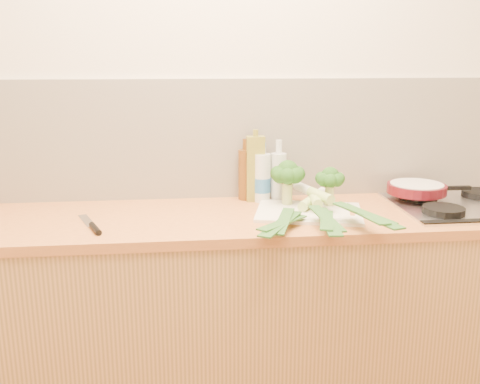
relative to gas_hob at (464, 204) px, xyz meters
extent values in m
plane|color=beige|center=(-1.02, 0.30, 0.39)|extent=(3.50, 0.00, 3.50)
cube|color=silver|center=(-1.02, 0.29, 0.26)|extent=(3.20, 0.02, 0.54)
cube|color=tan|center=(-1.02, 0.00, -0.48)|extent=(3.20, 0.60, 0.86)
cube|color=#CA7C3B|center=(-1.02, 0.00, -0.03)|extent=(3.20, 0.62, 0.04)
cube|color=silver|center=(0.00, 0.00, -0.01)|extent=(0.58, 0.50, 0.01)
cylinder|color=black|center=(-0.15, -0.12, 0.01)|extent=(0.17, 0.17, 0.03)
cylinder|color=black|center=(-0.15, 0.12, 0.01)|extent=(0.17, 0.17, 0.03)
cube|color=beige|center=(-0.69, -0.02, -0.01)|extent=(0.49, 0.41, 0.01)
cylinder|color=#AEBC6E|center=(-0.76, 0.09, 0.04)|extent=(0.04, 0.04, 0.09)
sphere|color=#113A0F|center=(-0.76, 0.09, 0.15)|extent=(0.09, 0.09, 0.09)
sphere|color=#113A0F|center=(-0.72, 0.09, 0.13)|extent=(0.07, 0.07, 0.07)
sphere|color=#113A0F|center=(-0.73, 0.13, 0.13)|extent=(0.07, 0.07, 0.07)
sphere|color=#113A0F|center=(-0.77, 0.14, 0.13)|extent=(0.07, 0.07, 0.07)
sphere|color=#113A0F|center=(-0.80, 0.11, 0.13)|extent=(0.07, 0.07, 0.07)
sphere|color=#113A0F|center=(-0.80, 0.08, 0.13)|extent=(0.07, 0.07, 0.07)
sphere|color=#113A0F|center=(-0.77, 0.05, 0.13)|extent=(0.07, 0.07, 0.07)
sphere|color=#113A0F|center=(-0.73, 0.06, 0.13)|extent=(0.07, 0.07, 0.07)
cylinder|color=#AEBC6E|center=(-0.58, 0.06, 0.04)|extent=(0.04, 0.04, 0.08)
sphere|color=#113A0F|center=(-0.58, 0.06, 0.13)|extent=(0.08, 0.08, 0.08)
sphere|color=#113A0F|center=(-0.55, 0.06, 0.11)|extent=(0.06, 0.06, 0.06)
sphere|color=#113A0F|center=(-0.56, 0.08, 0.11)|extent=(0.06, 0.06, 0.06)
sphere|color=#113A0F|center=(-0.59, 0.09, 0.11)|extent=(0.06, 0.06, 0.06)
sphere|color=#113A0F|center=(-0.61, 0.07, 0.11)|extent=(0.06, 0.06, 0.06)
sphere|color=#113A0F|center=(-0.61, 0.04, 0.11)|extent=(0.06, 0.06, 0.06)
sphere|color=#113A0F|center=(-0.59, 0.02, 0.11)|extent=(0.06, 0.06, 0.06)
sphere|color=#113A0F|center=(-0.56, 0.03, 0.11)|extent=(0.06, 0.06, 0.06)
cylinder|color=white|center=(-0.60, 0.15, 0.02)|extent=(0.10, 0.13, 0.04)
cylinder|color=#A8C763|center=(-0.68, 0.03, 0.02)|extent=(0.12, 0.16, 0.04)
cube|color=#204A1A|center=(-0.84, -0.24, 0.02)|extent=(0.23, 0.26, 0.02)
cube|color=#204A1A|center=(-0.85, -0.26, 0.02)|extent=(0.22, 0.32, 0.01)
cube|color=#204A1A|center=(-0.84, -0.23, 0.02)|extent=(0.13, 0.28, 0.02)
cylinder|color=white|center=(-0.65, 0.09, 0.04)|extent=(0.05, 0.10, 0.04)
cylinder|color=#A8C763|center=(-0.66, -0.01, 0.04)|extent=(0.05, 0.13, 0.04)
cube|color=#204A1A|center=(-0.69, -0.29, 0.04)|extent=(0.13, 0.30, 0.02)
cube|color=#204A1A|center=(-0.69, -0.31, 0.04)|extent=(0.08, 0.34, 0.01)
cube|color=#204A1A|center=(-0.68, -0.28, 0.04)|extent=(0.07, 0.28, 0.02)
cylinder|color=white|center=(-0.68, 0.13, 0.06)|extent=(0.08, 0.13, 0.04)
cylinder|color=#A8C763|center=(-0.64, 0.00, 0.06)|extent=(0.09, 0.16, 0.04)
cube|color=#204A1A|center=(-0.54, -0.30, 0.06)|extent=(0.08, 0.30, 0.02)
cube|color=#204A1A|center=(-0.54, -0.31, 0.06)|extent=(0.15, 0.34, 0.01)
cube|color=#204A1A|center=(-0.55, -0.29, 0.06)|extent=(0.17, 0.27, 0.02)
cube|color=silver|center=(-1.59, -0.02, -0.01)|extent=(0.10, 0.18, 0.00)
cylinder|color=black|center=(-1.54, -0.16, 0.00)|extent=(0.06, 0.12, 0.02)
cylinder|color=#490C14|center=(-0.16, 0.12, 0.05)|extent=(0.26, 0.26, 0.04)
cylinder|color=beige|center=(-0.16, 0.12, 0.07)|extent=(0.23, 0.23, 0.00)
cube|color=black|center=(0.02, 0.11, 0.04)|extent=(0.13, 0.02, 0.02)
cube|color=olive|center=(-0.88, 0.21, 0.13)|extent=(0.08, 0.05, 0.29)
cylinder|color=olive|center=(-0.88, 0.21, 0.29)|extent=(0.02, 0.02, 0.03)
cylinder|color=silver|center=(-0.78, 0.21, 0.09)|extent=(0.07, 0.07, 0.22)
cylinder|color=silver|center=(-0.78, 0.21, 0.23)|extent=(0.03, 0.03, 0.06)
cylinder|color=brown|center=(-0.92, 0.24, 0.10)|extent=(0.06, 0.06, 0.23)
cylinder|color=brown|center=(-0.92, 0.24, 0.24)|extent=(0.03, 0.03, 0.05)
cylinder|color=silver|center=(-0.85, 0.20, 0.09)|extent=(0.08, 0.08, 0.22)
cylinder|color=silver|center=(-0.85, 0.20, 0.22)|extent=(0.03, 0.03, 0.03)
cylinder|color=#3170B8|center=(-0.85, 0.20, 0.06)|extent=(0.08, 0.08, 0.06)
camera|label=1|loc=(-1.20, -2.11, 0.61)|focal=40.00mm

